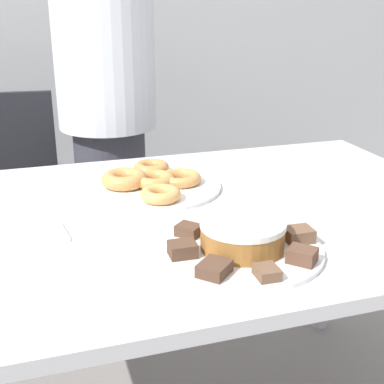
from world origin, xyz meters
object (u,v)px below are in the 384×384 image
at_px(person_standing, 108,112).
at_px(napkin, 35,237).
at_px(frosted_cake, 243,234).
at_px(plate_donuts, 154,187).
at_px(office_chair_left, 7,221).
at_px(plate_cake, 242,250).

relative_size(person_standing, napkin, 10.72).
bearing_deg(frosted_cake, person_standing, 95.57).
relative_size(plate_donuts, frosted_cake, 2.07).
xyz_separation_m(office_chair_left, napkin, (0.10, -0.90, 0.32)).
relative_size(office_chair_left, plate_donuts, 2.44).
xyz_separation_m(office_chair_left, plate_donuts, (0.42, -0.68, 0.32)).
relative_size(frosted_cake, napkin, 1.19).
relative_size(plate_cake, frosted_cake, 1.90).
xyz_separation_m(plate_donuts, frosted_cake, (0.08, -0.42, 0.03)).
distance_m(frosted_cake, napkin, 0.44).
distance_m(office_chair_left, frosted_cake, 1.26).
distance_m(plate_cake, plate_donuts, 0.43).
xyz_separation_m(person_standing, napkin, (-0.29, -0.84, -0.08)).
height_order(office_chair_left, plate_donuts, office_chair_left).
bearing_deg(office_chair_left, napkin, -77.99).
xyz_separation_m(frosted_cake, napkin, (-0.39, 0.20, -0.04)).
relative_size(office_chair_left, napkin, 6.01).
bearing_deg(plate_donuts, office_chair_left, 121.60).
height_order(frosted_cake, napkin, frosted_cake).
bearing_deg(plate_cake, person_standing, 95.57).
xyz_separation_m(plate_cake, frosted_cake, (-0.00, -0.00, 0.03)).
xyz_separation_m(person_standing, frosted_cake, (0.10, -1.04, -0.04)).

